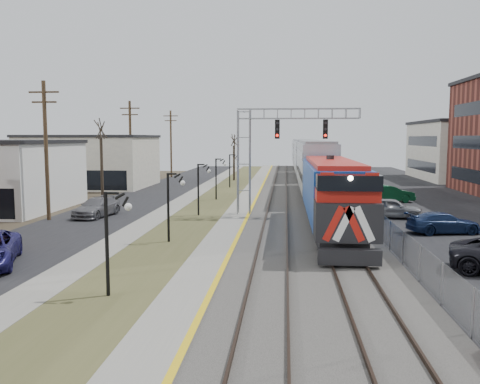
# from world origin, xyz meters

# --- Properties ---
(street_west) EXTENTS (7.00, 120.00, 0.04)m
(street_west) POSITION_xyz_m (-11.50, 35.00, 0.02)
(street_west) COLOR black
(street_west) RESTS_ON ground
(sidewalk) EXTENTS (2.00, 120.00, 0.08)m
(sidewalk) POSITION_xyz_m (-7.00, 35.00, 0.04)
(sidewalk) COLOR gray
(sidewalk) RESTS_ON ground
(grass_median) EXTENTS (4.00, 120.00, 0.06)m
(grass_median) POSITION_xyz_m (-4.00, 35.00, 0.03)
(grass_median) COLOR #494A27
(grass_median) RESTS_ON ground
(platform) EXTENTS (2.00, 120.00, 0.24)m
(platform) POSITION_xyz_m (-1.00, 35.00, 0.12)
(platform) COLOR gray
(platform) RESTS_ON ground
(ballast_bed) EXTENTS (8.00, 120.00, 0.20)m
(ballast_bed) POSITION_xyz_m (4.00, 35.00, 0.10)
(ballast_bed) COLOR #595651
(ballast_bed) RESTS_ON ground
(parking_lot) EXTENTS (16.00, 120.00, 0.04)m
(parking_lot) POSITION_xyz_m (16.00, 35.00, 0.02)
(parking_lot) COLOR black
(parking_lot) RESTS_ON ground
(platform_edge) EXTENTS (0.24, 120.00, 0.01)m
(platform_edge) POSITION_xyz_m (-0.12, 35.00, 0.24)
(platform_edge) COLOR gold
(platform_edge) RESTS_ON platform
(track_near) EXTENTS (1.58, 120.00, 0.15)m
(track_near) POSITION_xyz_m (2.00, 35.00, 0.28)
(track_near) COLOR #2D2119
(track_near) RESTS_ON ballast_bed
(track_far) EXTENTS (1.58, 120.00, 0.15)m
(track_far) POSITION_xyz_m (5.50, 35.00, 0.28)
(track_far) COLOR #2D2119
(track_far) RESTS_ON ballast_bed
(train) EXTENTS (3.00, 85.85, 5.33)m
(train) POSITION_xyz_m (5.50, 56.84, 2.92)
(train) COLOR #123C96
(train) RESTS_ON ground
(signal_gantry) EXTENTS (9.00, 1.07, 8.15)m
(signal_gantry) POSITION_xyz_m (1.22, 27.99, 5.59)
(signal_gantry) COLOR gray
(signal_gantry) RESTS_ON ground
(lampposts) EXTENTS (0.14, 62.14, 4.00)m
(lampposts) POSITION_xyz_m (-4.00, 18.29, 2.00)
(lampposts) COLOR black
(lampposts) RESTS_ON ground
(utility_poles) EXTENTS (0.28, 80.28, 10.00)m
(utility_poles) POSITION_xyz_m (-14.50, 25.00, 5.00)
(utility_poles) COLOR #4C3823
(utility_poles) RESTS_ON ground
(fence) EXTENTS (0.04, 120.00, 1.60)m
(fence) POSITION_xyz_m (8.20, 35.00, 0.80)
(fence) COLOR gray
(fence) RESTS_ON ground
(bare_trees) EXTENTS (12.30, 42.30, 5.95)m
(bare_trees) POSITION_xyz_m (-12.66, 38.91, 2.70)
(bare_trees) COLOR #382D23
(bare_trees) RESTS_ON ground
(car_lot_d) EXTENTS (4.78, 2.63, 1.31)m
(car_lot_d) POSITION_xyz_m (12.49, 22.17, 0.66)
(car_lot_d) COLOR navy
(car_lot_d) RESTS_ON ground
(car_lot_e) EXTENTS (4.59, 2.34, 1.50)m
(car_lot_e) POSITION_xyz_m (10.53, 28.11, 0.75)
(car_lot_e) COLOR gray
(car_lot_e) RESTS_ON ground
(car_lot_f) EXTENTS (5.12, 3.09, 1.59)m
(car_lot_f) POSITION_xyz_m (12.03, 37.33, 0.80)
(car_lot_f) COLOR #0D4425
(car_lot_f) RESTS_ON ground
(car_street_b) EXTENTS (2.75, 5.17, 1.43)m
(car_street_b) POSITION_xyz_m (-11.57, 26.78, 0.71)
(car_street_b) COLOR slate
(car_street_b) RESTS_ON ground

